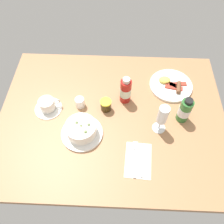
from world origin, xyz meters
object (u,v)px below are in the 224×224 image
sauce_bottle_green (185,110)px  breakfast_plate (171,85)px  jam_jar (106,105)px  sauce_bottle_red (126,91)px  cutlery_setting (138,159)px  wine_glass (163,116)px  porridge_bowl (81,130)px  coffee_cup (48,105)px  creamer_jug (80,102)px

sauce_bottle_green → breakfast_plate: (-3.21, 19.95, -5.70)cm
jam_jar → sauce_bottle_red: bearing=33.0°
sauce_bottle_red → cutlery_setting: bearing=-79.1°
wine_glass → porridge_bowl: bearing=-172.6°
cutlery_setting → sauce_bottle_green: bearing=46.2°
porridge_bowl → cutlery_setting: porridge_bowl is taller
wine_glass → sauce_bottle_red: wine_glass is taller
wine_glass → sauce_bottle_red: 22.95cm
coffee_cup → breakfast_plate: coffee_cup is taller
cutlery_setting → sauce_bottle_green: (21.15, 22.03, 6.38)cm
creamer_jug → sauce_bottle_green: 50.03cm
wine_glass → breakfast_plate: size_ratio=0.71×
sauce_bottle_green → breakfast_plate: sauce_bottle_green is taller
cutlery_setting → coffee_cup: bearing=150.6°
creamer_jug → jam_jar: (12.92, -1.39, 0.34)cm
cutlery_setting → jam_jar: bearing=120.8°
porridge_bowl → jam_jar: 17.87cm
creamer_jug → sauce_bottle_green: bearing=-6.2°
porridge_bowl → sauce_bottle_red: sauce_bottle_red is taller
wine_glass → sauce_bottle_green: (11.26, 6.05, -3.62)cm
jam_jar → sauce_bottle_red: (9.34, 6.06, 4.00)cm
sauce_bottle_red → breakfast_plate: bearing=22.4°
coffee_cup → jam_jar: bearing=2.4°
jam_jar → sauce_bottle_red: 11.83cm
wine_glass → breakfast_plate: bearing=72.8°
creamer_jug → wine_glass: 40.69cm
cutlery_setting → creamer_jug: (-28.44, 27.38, 2.45)cm
coffee_cup → sauce_bottle_red: 38.70cm
sauce_bottle_green → coffee_cup: bearing=177.6°
creamer_jug → jam_jar: size_ratio=0.96×
cutlery_setting → porridge_bowl: bearing=156.2°
coffee_cup → breakfast_plate: size_ratio=0.60×
coffee_cup → jam_jar: (28.44, 1.18, 0.23)cm
porridge_bowl → wine_glass: wine_glass is taller
porridge_bowl → sauce_bottle_green: sauce_bottle_green is taller
creamer_jug → wine_glass: wine_glass is taller
creamer_jug → jam_jar: bearing=-6.2°
jam_jar → breakfast_plate: jam_jar is taller
sauce_bottle_red → coffee_cup: bearing=-169.2°
coffee_cup → wine_glass: bearing=-9.3°
creamer_jug → breakfast_plate: creamer_jug is taller
porridge_bowl → creamer_jug: bearing=99.6°
porridge_bowl → breakfast_plate: bearing=35.1°
coffee_cup → sauce_bottle_green: bearing=-2.4°
cutlery_setting → sauce_bottle_green: size_ratio=1.19×
creamer_jug → sauce_bottle_red: 23.15cm
porridge_bowl → coffee_cup: size_ratio=1.43×
wine_glass → sauce_bottle_green: bearing=28.3°
porridge_bowl → sauce_bottle_green: (46.87, 10.70, 2.89)cm
porridge_bowl → cutlery_setting: 28.31cm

